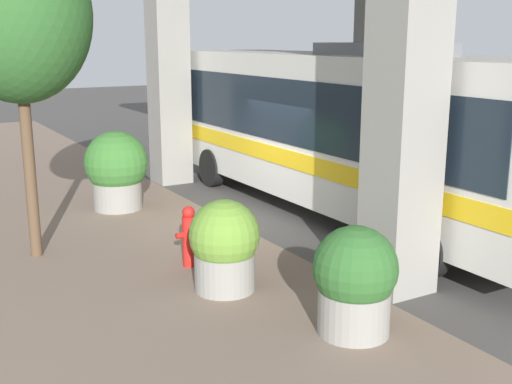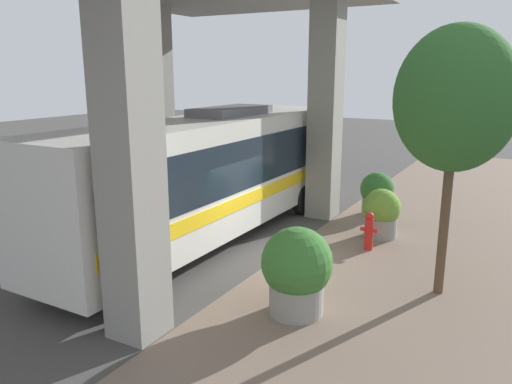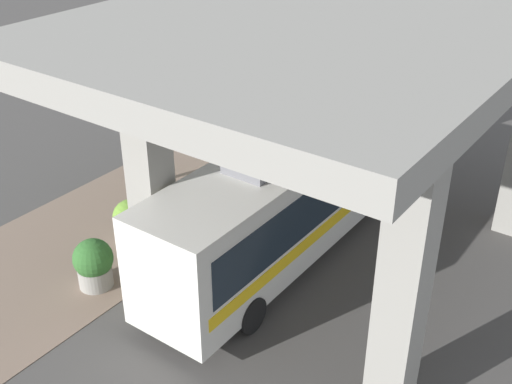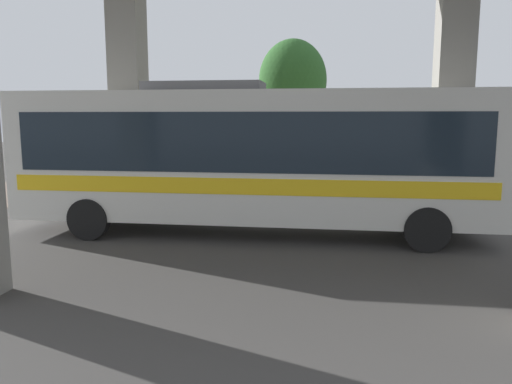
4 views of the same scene
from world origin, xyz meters
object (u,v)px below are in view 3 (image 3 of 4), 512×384
at_px(bus, 294,191).
at_px(planter_front, 131,222).
at_px(planter_middle, 94,264).
at_px(planter_back, 243,153).
at_px(street_tree_near, 143,73).
at_px(fire_hydrant, 159,210).

distance_m(bus, planter_front, 5.16).
height_order(planter_front, planter_middle, planter_middle).
height_order(planter_middle, planter_back, planter_back).
xyz_separation_m(bus, street_tree_near, (-6.47, 0.56, 2.19)).
relative_size(planter_back, street_tree_near, 0.32).
height_order(bus, street_tree_near, street_tree_near).
distance_m(planter_back, street_tree_near, 4.71).
height_order(fire_hydrant, street_tree_near, street_tree_near).
distance_m(fire_hydrant, street_tree_near, 4.68).
relative_size(planter_middle, planter_back, 0.82).
xyz_separation_m(fire_hydrant, planter_front, (0.03, -1.27, 0.19)).
relative_size(bus, fire_hydrant, 10.66).
bearing_deg(bus, fire_hydrant, -162.69).
bearing_deg(bus, street_tree_near, 175.02).
distance_m(fire_hydrant, planter_back, 4.35).
bearing_deg(planter_back, planter_middle, -85.23).
bearing_deg(street_tree_near, fire_hydrant, -41.15).
bearing_deg(planter_middle, bus, 54.14).
xyz_separation_m(bus, fire_hydrant, (-4.29, -1.34, -1.49)).
distance_m(bus, planter_middle, 6.07).
bearing_deg(planter_middle, fire_hydrant, 103.23).
xyz_separation_m(planter_front, planter_back, (0.13, 5.59, 0.20)).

